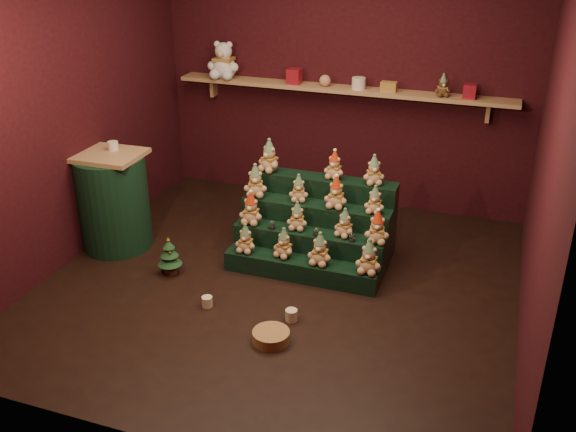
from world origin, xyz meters
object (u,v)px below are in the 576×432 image
at_px(snow_globe_c, 352,237).
at_px(side_table, 113,201).
at_px(snow_globe_b, 316,232).
at_px(mug_left, 207,302).
at_px(white_bear, 224,55).
at_px(wicker_basket, 271,337).
at_px(mini_christmas_tree, 170,256).
at_px(mug_right, 291,315).
at_px(riser_tier_front, 301,269).
at_px(snow_globe_a, 272,225).
at_px(brown_bear, 443,86).

distance_m(snow_globe_c, side_table, 2.31).
relative_size(snow_globe_b, mug_left, 0.90).
height_order(snow_globe_c, white_bear, white_bear).
bearing_deg(snow_globe_b, mug_left, -128.16).
bearing_deg(wicker_basket, mini_christmas_tree, 151.59).
bearing_deg(mug_right, riser_tier_front, 101.85).
height_order(side_table, wicker_basket, side_table).
bearing_deg(mini_christmas_tree, snow_globe_b, 21.16).
relative_size(snow_globe_a, brown_bear, 0.39).
xyz_separation_m(snow_globe_b, brown_bear, (0.82, 1.51, 1.03)).
xyz_separation_m(side_table, wicker_basket, (1.98, -0.98, -0.43)).
xyz_separation_m(riser_tier_front, white_bear, (-1.45, 1.67, 1.48)).
height_order(riser_tier_front, mug_left, riser_tier_front).
relative_size(snow_globe_b, wicker_basket, 0.28).
xyz_separation_m(riser_tier_front, mini_christmas_tree, (-1.14, -0.32, 0.09)).
relative_size(side_table, mug_left, 10.66).
bearing_deg(white_bear, snow_globe_c, -41.58).
bearing_deg(side_table, mini_christmas_tree, -24.25).
bearing_deg(side_table, snow_globe_b, 3.16).
height_order(snow_globe_a, wicker_basket, snow_globe_a).
bearing_deg(mug_left, white_bear, 110.04).
relative_size(side_table, wicker_basket, 3.34).
xyz_separation_m(snow_globe_b, white_bear, (-1.54, 1.51, 1.17)).
bearing_deg(side_table, mug_left, -29.68).
distance_m(mini_christmas_tree, brown_bear, 3.11).
distance_m(riser_tier_front, mug_right, 0.68).
bearing_deg(mini_christmas_tree, white_bear, 98.97).
bearing_deg(snow_globe_c, mug_right, -108.69).
bearing_deg(white_bear, snow_globe_a, -56.07).
bearing_deg(mug_right, side_table, 161.95).
distance_m(riser_tier_front, mini_christmas_tree, 1.18).
relative_size(snow_globe_b, white_bear, 0.16).
relative_size(snow_globe_c, mini_christmas_tree, 0.21).
bearing_deg(brown_bear, wicker_basket, -126.81).
distance_m(mini_christmas_tree, white_bear, 2.45).
xyz_separation_m(wicker_basket, white_bear, (-1.54, 2.65, 1.53)).
bearing_deg(snow_globe_b, snow_globe_a, -180.00).
relative_size(snow_globe_b, mini_christmas_tree, 0.22).
distance_m(mini_christmas_tree, wicker_basket, 1.40).
distance_m(side_table, wicker_basket, 2.25).
bearing_deg(snow_globe_c, riser_tier_front, -158.95).
bearing_deg(white_bear, side_table, -107.22).
distance_m(snow_globe_a, mini_christmas_tree, 0.96).
bearing_deg(wicker_basket, snow_globe_b, 89.78).
xyz_separation_m(snow_globe_b, mini_christmas_tree, (-1.23, -0.48, -0.22)).
height_order(snow_globe_b, mug_right, snow_globe_b).
xyz_separation_m(mini_christmas_tree, mug_right, (1.28, -0.34, -0.13)).
bearing_deg(snow_globe_a, wicker_basket, -69.83).
distance_m(side_table, mug_right, 2.18).
distance_m(mug_right, white_bear, 3.21).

